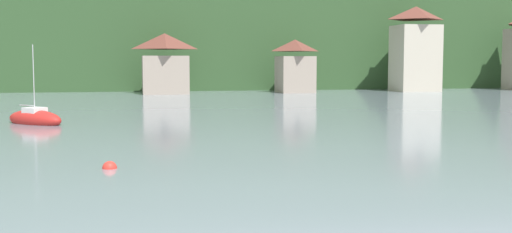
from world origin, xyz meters
The scene contains 5 objects.
shore_building_west centered at (0.00, 91.78, 3.40)m, with size 5.45×5.55×6.96m.
shore_building_westcentral centered at (15.48, 91.47, 3.08)m, with size 4.19×4.89×6.34m.
shore_building_central centered at (30.96, 91.46, 5.10)m, with size 5.37×4.87×10.52m.
sailboat_far_8 centered at (-9.69, 57.91, 0.30)m, with size 4.21×4.09×5.10m.
mooring_buoy_near centered at (-4.76, 40.76, 0.00)m, with size 0.53×0.53×0.53m, color red.
Camera 1 is at (-4.00, 18.11, 3.81)m, focal length 44.16 mm.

